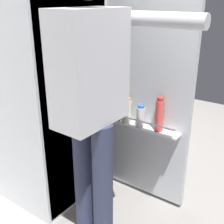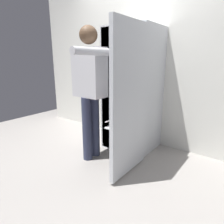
{
  "view_description": "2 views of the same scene",
  "coord_description": "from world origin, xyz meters",
  "views": [
    {
      "loc": [
        -1.35,
        -0.99,
        1.46
      ],
      "look_at": [
        -0.02,
        -0.05,
        0.81
      ],
      "focal_mm": 46.13,
      "sensor_mm": 36.0,
      "label": 1
    },
    {
      "loc": [
        1.43,
        -1.81,
        1.28
      ],
      "look_at": [
        0.08,
        -0.03,
        0.67
      ],
      "focal_mm": 31.18,
      "sensor_mm": 36.0,
      "label": 2
    }
  ],
  "objects": [
    {
      "name": "ground_plane",
      "position": [
        0.0,
        0.0,
        0.0
      ],
      "size": [
        5.58,
        5.58,
        0.0
      ],
      "primitive_type": "plane",
      "color": "gray"
    },
    {
      "name": "person",
      "position": [
        -0.23,
        -0.07,
        1.0
      ],
      "size": [
        0.53,
        0.74,
        1.66
      ],
      "color": "#2D334C",
      "rests_on": "ground_plane"
    },
    {
      "name": "refrigerator",
      "position": [
        0.02,
        0.51,
        0.85
      ],
      "size": [
        0.72,
        1.28,
        1.7
      ],
      "color": "silver",
      "rests_on": "ground_plane"
    },
    {
      "name": "kitchen_wall",
      "position": [
        0.0,
        0.92,
        1.32
      ],
      "size": [
        4.4,
        0.1,
        2.63
      ],
      "primitive_type": "cube",
      "color": "silver",
      "rests_on": "ground_plane"
    }
  ]
}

